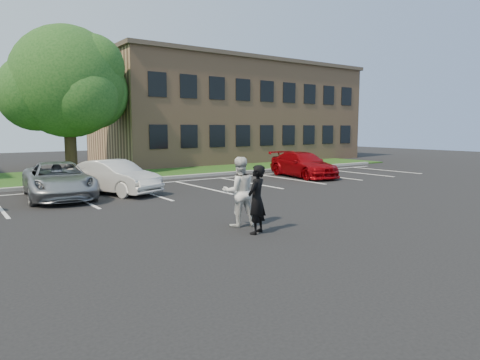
% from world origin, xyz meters
% --- Properties ---
extents(ground_plane, '(90.00, 90.00, 0.00)m').
position_xyz_m(ground_plane, '(0.00, 0.00, 0.00)').
color(ground_plane, black).
rests_on(ground_plane, ground).
extents(curb, '(40.00, 0.30, 0.15)m').
position_xyz_m(curb, '(0.00, 12.00, 0.07)').
color(curb, gray).
rests_on(curb, ground).
extents(grass_strip, '(44.00, 8.00, 0.08)m').
position_xyz_m(grass_strip, '(0.00, 16.00, 0.04)').
color(grass_strip, '#1C4413').
rests_on(grass_strip, ground).
extents(stall_lines, '(34.00, 5.36, 0.01)m').
position_xyz_m(stall_lines, '(1.40, 8.95, 0.01)').
color(stall_lines, silver).
rests_on(stall_lines, ground).
extents(office_building, '(22.40, 10.40, 8.30)m').
position_xyz_m(office_building, '(14.00, 21.99, 4.16)').
color(office_building, '#A57D5D').
rests_on(office_building, ground).
extents(tree, '(7.80, 7.20, 8.80)m').
position_xyz_m(tree, '(-0.49, 17.98, 5.35)').
color(tree, black).
rests_on(tree, ground).
extents(man_black_suit, '(0.79, 0.70, 1.83)m').
position_xyz_m(man_black_suit, '(-0.50, -0.45, 0.91)').
color(man_black_suit, black).
rests_on(man_black_suit, ground).
extents(man_white_shirt, '(1.14, 1.01, 1.98)m').
position_xyz_m(man_white_shirt, '(-0.37, 0.52, 0.99)').
color(man_white_shirt, silver).
rests_on(man_white_shirt, ground).
extents(car_silver_minivan, '(2.90, 5.40, 1.44)m').
position_xyz_m(car_silver_minivan, '(-3.38, 8.71, 0.72)').
color(car_silver_minivan, '#999CA1').
rests_on(car_silver_minivan, ground).
extents(car_white_sedan, '(3.02, 4.59, 1.43)m').
position_xyz_m(car_white_sedan, '(-1.18, 8.52, 0.71)').
color(car_white_sedan, silver).
rests_on(car_white_sedan, ground).
extents(car_red_compact, '(2.61, 5.08, 1.41)m').
position_xyz_m(car_red_compact, '(9.72, 8.41, 0.71)').
color(car_red_compact, '#96050A').
rests_on(car_red_compact, ground).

